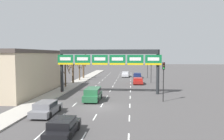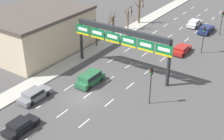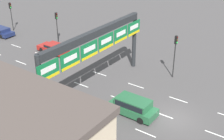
{
  "view_description": "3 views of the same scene",
  "coord_description": "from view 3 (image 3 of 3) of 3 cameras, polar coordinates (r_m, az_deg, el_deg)",
  "views": [
    {
      "loc": [
        3.48,
        -24.25,
        6.03
      ],
      "look_at": [
        0.74,
        6.02,
        3.82
      ],
      "focal_mm": 35.0,
      "sensor_mm": 36.0,
      "label": 1
    },
    {
      "loc": [
        21.74,
        -25.59,
        21.62
      ],
      "look_at": [
        1.87,
        3.7,
        3.0
      ],
      "focal_mm": 50.0,
      "sensor_mm": 36.0,
      "label": 2
    },
    {
      "loc": [
        -22.4,
        -9.09,
        16.58
      ],
      "look_at": [
        0.54,
        7.23,
        2.67
      ],
      "focal_mm": 50.0,
      "sensor_mm": 36.0,
      "label": 3
    }
  ],
  "objects": [
    {
      "name": "ground_plane",
      "position": [
        29.31,
        11.1,
        -8.72
      ],
      "size": [
        220.0,
        220.0,
        0.0
      ],
      "primitive_type": "plane",
      "color": "#474444"
    },
    {
      "name": "lane_dashes",
      "position": [
        35.87,
        -8.7,
        -1.56
      ],
      "size": [
        6.72,
        67.0,
        0.01
      ],
      "color": "white",
      "rests_on": "ground_plane"
    },
    {
      "name": "sign_gantry",
      "position": [
        30.8,
        -3.0,
        4.88
      ],
      "size": [
        15.81,
        0.7,
        6.73
      ],
      "color": "#232628",
      "rests_on": "ground_plane"
    },
    {
      "name": "suv_green",
      "position": [
        28.92,
        3.88,
        -6.55
      ],
      "size": [
        1.93,
        4.51,
        1.66
      ],
      "color": "#235B38",
      "rests_on": "ground_plane"
    },
    {
      "name": "car_navy",
      "position": [
        51.47,
        -19.78,
        6.73
      ],
      "size": [
        1.95,
        4.89,
        1.26
      ],
      "color": "#19234C",
      "rests_on": "ground_plane"
    },
    {
      "name": "car_red",
      "position": [
        42.8,
        -10.66,
        4.01
      ],
      "size": [
        1.97,
        4.36,
        1.25
      ],
      "color": "maroon",
      "rests_on": "ground_plane"
    },
    {
      "name": "traffic_light_near_gantry",
      "position": [
        52.33,
        -18.02,
        10.24
      ],
      "size": [
        0.3,
        0.35,
        4.52
      ],
      "color": "black",
      "rests_on": "ground_plane"
    },
    {
      "name": "traffic_light_mid_block",
      "position": [
        45.01,
        -10.08,
        8.69
      ],
      "size": [
        0.3,
        0.35,
        4.58
      ],
      "color": "black",
      "rests_on": "ground_plane"
    },
    {
      "name": "traffic_light_far_end",
      "position": [
        35.0,
        11.51,
        3.89
      ],
      "size": [
        0.3,
        0.35,
        5.0
      ],
      "color": "black",
      "rests_on": "ground_plane"
    }
  ]
}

